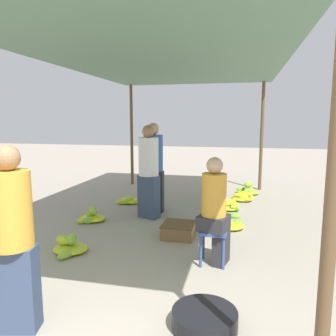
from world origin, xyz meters
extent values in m
cylinder|color=brown|center=(1.72, 0.30, 1.36)|extent=(0.08, 0.08, 2.71)
cylinder|color=brown|center=(-1.72, 7.03, 1.36)|extent=(0.08, 0.08, 2.71)
cylinder|color=brown|center=(1.72, 7.03, 1.36)|extent=(0.08, 0.08, 2.71)
cube|color=#567A60|center=(0.00, 3.66, 2.73)|extent=(3.84, 7.13, 0.04)
cube|color=#384766|center=(-0.58, 0.70, 0.37)|extent=(0.39, 0.27, 0.74)
cylinder|color=gold|center=(-0.58, 0.70, 1.06)|extent=(0.40, 0.40, 0.64)
sphere|color=#9E704C|center=(-0.58, 0.70, 1.48)|extent=(0.21, 0.21, 0.21)
cube|color=#384C84|center=(0.93, 2.37, 0.42)|extent=(0.34, 0.34, 0.04)
cylinder|color=#384C84|center=(0.80, 2.23, 0.20)|extent=(0.04, 0.04, 0.40)
cylinder|color=#384C84|center=(1.07, 2.23, 0.20)|extent=(0.04, 0.04, 0.40)
cylinder|color=#384C84|center=(0.80, 2.50, 0.20)|extent=(0.04, 0.04, 0.40)
cylinder|color=#384C84|center=(1.07, 2.50, 0.20)|extent=(0.04, 0.04, 0.40)
cube|color=#2D2D33|center=(1.03, 2.39, 0.22)|extent=(0.21, 0.33, 0.44)
cube|color=#2D2D33|center=(0.93, 2.37, 0.53)|extent=(0.42, 0.42, 0.18)
cylinder|color=gold|center=(0.93, 2.37, 0.88)|extent=(0.37, 0.37, 0.52)
sphere|color=tan|center=(0.93, 2.37, 1.24)|extent=(0.20, 0.20, 0.20)
cylinder|color=black|center=(0.98, 1.05, 0.08)|extent=(0.57, 0.57, 0.16)
ellipsoid|color=#B8CE2B|center=(-1.05, 2.31, 0.16)|extent=(0.30, 0.25, 0.10)
ellipsoid|color=#90BE32|center=(-0.94, 2.11, 0.05)|extent=(0.21, 0.30, 0.11)
ellipsoid|color=#ABC92D|center=(-1.11, 2.41, 0.09)|extent=(0.32, 0.25, 0.11)
ellipsoid|color=#BCCF2B|center=(-1.10, 2.29, 0.16)|extent=(0.23, 0.17, 0.13)
ellipsoid|color=#7BB536|center=(-0.94, 2.27, 0.20)|extent=(0.20, 0.27, 0.15)
ellipsoid|color=#BED02A|center=(-0.98, 2.29, 0.05)|extent=(0.47, 0.42, 0.10)
ellipsoid|color=#8ABB33|center=(-1.30, 3.66, 0.19)|extent=(0.30, 0.32, 0.14)
ellipsoid|color=#BACF2B|center=(-1.41, 3.48, 0.05)|extent=(0.26, 0.25, 0.10)
ellipsoid|color=#84B934|center=(-1.31, 3.48, 0.06)|extent=(0.25, 0.21, 0.12)
ellipsoid|color=#A0C42F|center=(-1.35, 3.65, 0.13)|extent=(0.13, 0.22, 0.12)
ellipsoid|color=yellow|center=(-1.30, 3.64, 0.05)|extent=(0.46, 0.40, 0.10)
ellipsoid|color=#BFD12A|center=(-1.12, 5.01, 0.08)|extent=(0.27, 0.20, 0.10)
ellipsoid|color=#C0D12A|center=(-1.21, 5.00, 0.05)|extent=(0.26, 0.18, 0.10)
ellipsoid|color=#CAD528|center=(-1.17, 4.85, 0.05)|extent=(0.34, 0.23, 0.10)
ellipsoid|color=#C5D329|center=(-1.07, 4.93, 0.09)|extent=(0.24, 0.16, 0.14)
ellipsoid|color=yellow|center=(-0.96, 4.99, 0.05)|extent=(0.26, 0.29, 0.11)
ellipsoid|color=yellow|center=(-0.93, 4.92, 0.05)|extent=(0.31, 0.32, 0.10)
ellipsoid|color=#8EBD33|center=(-1.09, 4.95, 0.05)|extent=(0.37, 0.32, 0.10)
ellipsoid|color=yellow|center=(1.45, 5.75, 0.09)|extent=(0.23, 0.27, 0.13)
ellipsoid|color=#CCD628|center=(1.32, 5.59, 0.07)|extent=(0.32, 0.22, 0.11)
ellipsoid|color=yellow|center=(1.23, 5.69, 0.14)|extent=(0.29, 0.16, 0.10)
ellipsoid|color=#CED727|center=(1.31, 5.73, 0.14)|extent=(0.27, 0.22, 0.12)
ellipsoid|color=#B1CB2C|center=(1.40, 5.76, 0.11)|extent=(0.21, 0.31, 0.11)
ellipsoid|color=#C1D12A|center=(1.36, 5.73, 0.17)|extent=(0.34, 0.32, 0.10)
ellipsoid|color=yellow|center=(1.31, 5.64, 0.12)|extent=(0.24, 0.17, 0.14)
ellipsoid|color=#BED02A|center=(1.28, 5.73, 0.05)|extent=(0.48, 0.42, 0.10)
ellipsoid|color=yellow|center=(1.11, 3.70, 0.08)|extent=(0.31, 0.27, 0.15)
ellipsoid|color=#75B337|center=(1.12, 3.77, 0.22)|extent=(0.30, 0.19, 0.10)
ellipsoid|color=#B7CE2B|center=(0.95, 3.96, 0.07)|extent=(0.24, 0.28, 0.09)
ellipsoid|color=#80B835|center=(1.21, 3.92, 0.06)|extent=(0.27, 0.28, 0.10)
ellipsoid|color=#C3D229|center=(1.07, 3.77, 0.05)|extent=(0.52, 0.45, 0.10)
ellipsoid|color=yellow|center=(1.03, 4.90, 0.17)|extent=(0.30, 0.15, 0.10)
ellipsoid|color=#97C131|center=(0.94, 4.86, 0.14)|extent=(0.29, 0.16, 0.09)
ellipsoid|color=yellow|center=(1.06, 4.96, 0.15)|extent=(0.27, 0.23, 0.12)
ellipsoid|color=#85B934|center=(1.14, 4.84, 0.08)|extent=(0.28, 0.28, 0.13)
ellipsoid|color=#C2D229|center=(1.14, 4.85, 0.11)|extent=(0.23, 0.32, 0.12)
ellipsoid|color=#A7C72E|center=(0.93, 4.86, 0.12)|extent=(0.23, 0.14, 0.11)
ellipsoid|color=#ADC92D|center=(0.94, 4.90, 0.19)|extent=(0.25, 0.26, 0.13)
ellipsoid|color=#C7D428|center=(1.03, 4.89, 0.05)|extent=(0.39, 0.34, 0.10)
ellipsoid|color=yellow|center=(1.48, 6.63, 0.07)|extent=(0.17, 0.23, 0.13)
ellipsoid|color=yellow|center=(1.42, 6.43, 0.25)|extent=(0.19, 0.29, 0.13)
ellipsoid|color=#9EC430|center=(1.27, 6.51, 0.09)|extent=(0.27, 0.13, 0.11)
ellipsoid|color=#85B934|center=(1.40, 6.26, 0.12)|extent=(0.24, 0.33, 0.13)
ellipsoid|color=#95C031|center=(1.42, 6.43, 0.23)|extent=(0.28, 0.34, 0.14)
ellipsoid|color=#7FB735|center=(1.42, 6.42, 0.24)|extent=(0.25, 0.33, 0.13)
ellipsoid|color=#93BF32|center=(1.42, 6.43, 0.05)|extent=(0.53, 0.46, 0.10)
cube|color=brown|center=(0.34, 3.19, 0.10)|extent=(0.47, 0.47, 0.20)
cube|color=brown|center=(0.34, 3.19, 0.21)|extent=(0.48, 0.48, 0.02)
cube|color=#384766|center=(-0.38, 4.06, 0.39)|extent=(0.43, 0.33, 0.79)
cylinder|color=white|center=(-0.38, 4.06, 1.13)|extent=(0.47, 0.47, 0.68)
sphere|color=#9E704C|center=(-0.38, 4.06, 1.58)|extent=(0.22, 0.22, 0.22)
cube|color=#2D2D33|center=(-0.41, 4.47, 0.40)|extent=(0.39, 0.22, 0.80)
cylinder|color=#3359B2|center=(-0.41, 4.47, 1.15)|extent=(0.38, 0.38, 0.70)
sphere|color=tan|center=(-0.41, 4.47, 1.61)|extent=(0.23, 0.23, 0.23)
camera|label=1|loc=(1.25, -1.54, 1.78)|focal=35.00mm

